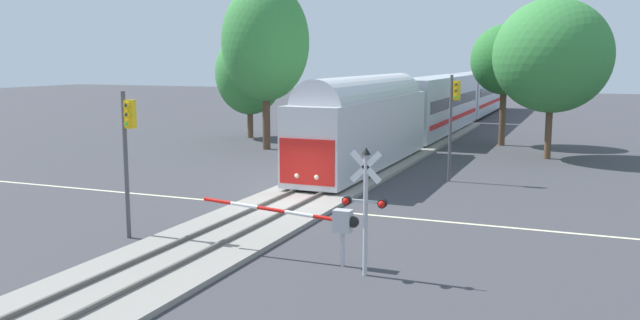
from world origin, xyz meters
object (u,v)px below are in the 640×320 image
Objects in this scene: pine_left_background at (250,73)px; oak_behind_train at (265,42)px; commuter_train at (440,102)px; elm_centre_background at (505,60)px; crossing_gate_near at (326,220)px; traffic_signal_far_side at (453,111)px; traffic_signal_median at (128,141)px; oak_far_right at (552,56)px; crossing_signal_mast at (365,198)px.

oak_behind_train is at bearing -52.96° from pine_left_background.
pine_left_background is (-13.74, -9.05, 2.53)m from commuter_train.
crossing_gate_near is at bearing -92.59° from elm_centre_background.
crossing_gate_near is at bearing -93.21° from traffic_signal_far_side.
elm_centre_background is (1.46, 32.24, 4.92)m from crossing_gate_near.
crossing_gate_near is 32.64m from elm_centre_background.
traffic_signal_median is 0.52× the size of oak_far_right.
crossing_gate_near is 1.43× the size of crossing_signal_mast.
traffic_signal_far_side is at bearing 86.79° from crossing_gate_near.
traffic_signal_median is at bearing -94.55° from commuter_train.
oak_far_right is at bearing 79.11° from crossing_gate_near.
crossing_gate_near is 7.91m from traffic_signal_median.
commuter_train is at bearing 133.64° from elm_centre_background.
traffic_signal_far_side reaches higher than traffic_signal_median.
commuter_train is 38.48m from traffic_signal_median.
elm_centre_background is (19.76, 2.74, 1.08)m from pine_left_background.
traffic_signal_far_side is at bearing -27.90° from oak_behind_train.
crossing_signal_mast is 0.45× the size of pine_left_background.
crossing_gate_near is 28.14m from oak_behind_train.
oak_far_right reaches higher than traffic_signal_median.
oak_behind_train reaches higher than traffic_signal_far_side.
oak_far_right is (9.64, -12.21, 3.88)m from commuter_train.
elm_centre_background reaches higher than traffic_signal_median.
traffic_signal_median is 29.21m from oak_far_right.
crossing_signal_mast is (1.50, -0.62, 0.94)m from crossing_gate_near.
elm_centre_background reaches higher than crossing_gate_near.
pine_left_background is 0.84× the size of oak_far_right.
crossing_signal_mast is at bearing -56.67° from pine_left_background.
crossing_signal_mast is at bearing -57.61° from oak_behind_train.
pine_left_background is at bearing 121.82° from crossing_gate_near.
oak_behind_train reaches higher than crossing_gate_near.
crossing_gate_near is at bearing -83.25° from commuter_train.
traffic_signal_far_side is at bearing -76.50° from commuter_train.
traffic_signal_far_side is 17.18m from oak_behind_train.
crossing_gate_near is 27.33m from oak_far_right.
crossing_gate_near is 16.03m from traffic_signal_far_side.
commuter_train is 23.39m from traffic_signal_far_side.
oak_behind_train is 17.64m from elm_centre_background.
oak_behind_train is at bearing 122.39° from crossing_signal_mast.
elm_centre_background is at bearing 87.41° from crossing_gate_near.
traffic_signal_far_side is 0.55× the size of oak_far_right.
pine_left_background reaches higher than traffic_signal_far_side.
oak_behind_train is at bearing 105.01° from traffic_signal_median.
traffic_signal_median is 0.61× the size of pine_left_background.
traffic_signal_far_side is (0.89, 15.83, 2.33)m from crossing_gate_near.
traffic_signal_far_side is at bearing -111.69° from oak_far_right.
traffic_signal_median is 0.95× the size of traffic_signal_far_side.
elm_centre_background is at bearing 29.16° from oak_behind_train.
commuter_train is at bearing 33.38° from pine_left_background.
oak_far_right reaches higher than pine_left_background.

